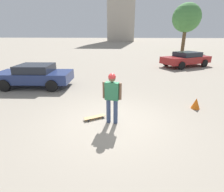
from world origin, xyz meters
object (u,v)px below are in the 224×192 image
Objects in this scene: car_parked_near at (35,75)px; traffic_cone at (196,103)px; car_parked_far at (186,59)px; skateboard at (95,117)px; person at (112,94)px.

car_parked_near is 8.54m from traffic_cone.
car_parked_far is (10.70, 7.44, 0.03)m from car_parked_near.
skateboard is 0.19× the size of car_parked_near.
person reaches higher than traffic_cone.
person reaches higher than car_parked_far.
traffic_cone is at bearing 34.76° from person.
person is 3.78m from traffic_cone.
person is 1.20m from skateboard.
car_parked_near is at bearing 4.59° from car_parked_far.
car_parked_far is at bearing -151.76° from skateboard.
person reaches higher than skateboard.
car_parked_near is 13.03m from car_parked_far.
traffic_cone is (4.02, 1.29, 0.16)m from skateboard.
car_parked_far is (5.90, 11.42, -0.33)m from person.
car_parked_near is (-4.80, 3.98, -0.36)m from person.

